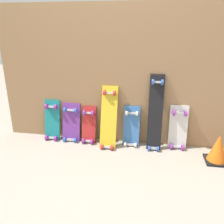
# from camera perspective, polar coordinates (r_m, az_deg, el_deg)

# --- Properties ---
(ground_plane) EXTENTS (12.00, 12.00, 0.00)m
(ground_plane) POSITION_cam_1_polar(r_m,az_deg,el_deg) (3.12, 0.22, -7.31)
(ground_plane) COLOR #A89E8E
(plywood_wall_panel) EXTENTS (2.95, 0.04, 1.71)m
(plywood_wall_panel) POSITION_cam_1_polar(r_m,az_deg,el_deg) (2.90, 0.48, 8.53)
(plywood_wall_panel) COLOR #99724C
(plywood_wall_panel) RESTS_ON ground
(skateboard_teal) EXTENTS (0.21, 0.18, 0.60)m
(skateboard_teal) POSITION_cam_1_polar(r_m,az_deg,el_deg) (3.22, -14.49, -2.42)
(skateboard_teal) COLOR #197A7F
(skateboard_teal) RESTS_ON ground
(skateboard_purple) EXTENTS (0.24, 0.18, 0.57)m
(skateboard_purple) POSITION_cam_1_polar(r_m,az_deg,el_deg) (3.13, -10.01, -3.10)
(skateboard_purple) COLOR #6B338C
(skateboard_purple) RESTS_ON ground
(skateboard_red) EXTENTS (0.18, 0.19, 0.54)m
(skateboard_red) POSITION_cam_1_polar(r_m,az_deg,el_deg) (3.06, -5.74, -3.66)
(skateboard_red) COLOR #B22626
(skateboard_red) RESTS_ON ground
(skateboard_yellow) EXTENTS (0.20, 0.30, 0.82)m
(skateboard_yellow) POSITION_cam_1_polar(r_m,az_deg,el_deg) (2.90, -0.83, -1.99)
(skateboard_yellow) COLOR gold
(skateboard_yellow) RESTS_ON ground
(skateboard_blue) EXTENTS (0.21, 0.18, 0.57)m
(skateboard_blue) POSITION_cam_1_polar(r_m,az_deg,el_deg) (2.97, 4.74, -4.10)
(skateboard_blue) COLOR #386BAD
(skateboard_blue) RESTS_ON ground
(skateboard_black) EXTENTS (0.17, 0.24, 0.98)m
(skateboard_black) POSITION_cam_1_polar(r_m,az_deg,el_deg) (2.86, 10.57, -0.89)
(skateboard_black) COLOR black
(skateboard_black) RESTS_ON ground
(skateboard_white) EXTENTS (0.22, 0.15, 0.61)m
(skateboard_white) POSITION_cam_1_polar(r_m,az_deg,el_deg) (2.99, 15.87, -4.20)
(skateboard_white) COLOR silver
(skateboard_white) RESTS_ON ground
(traffic_cone) EXTENTS (0.24, 0.24, 0.33)m
(traffic_cone) POSITION_cam_1_polar(r_m,az_deg,el_deg) (2.87, 24.57, -8.25)
(traffic_cone) COLOR black
(traffic_cone) RESTS_ON ground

